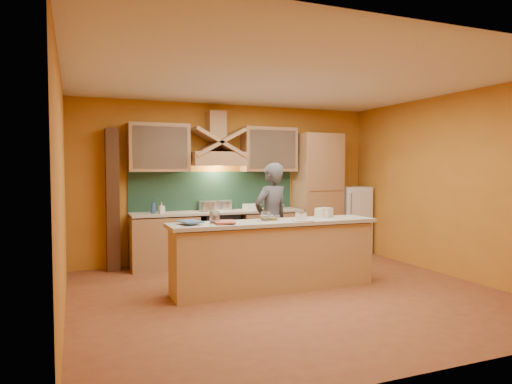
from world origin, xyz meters
name	(u,v)px	position (x,y,z in m)	size (l,w,h in m)	color
floor	(290,294)	(0.00, 0.00, 0.00)	(5.50, 5.00, 0.01)	brown
ceiling	(291,80)	(0.00, 0.00, 2.80)	(5.50, 5.00, 0.01)	white
wall_back	(230,183)	(0.00, 2.50, 1.40)	(5.50, 0.02, 2.80)	#C27925
wall_front	(430,201)	(0.00, -2.50, 1.40)	(5.50, 0.02, 2.80)	#C27925
wall_left	(62,192)	(-2.75, 0.00, 1.40)	(0.02, 5.00, 2.80)	#C27925
wall_right	(453,185)	(2.75, 0.00, 1.40)	(0.02, 5.00, 2.80)	#C27925
base_cabinet_left	(164,242)	(-1.25, 2.20, 0.43)	(1.10, 0.60, 0.86)	#A8794C
base_cabinet_right	(269,236)	(0.65, 2.20, 0.43)	(1.10, 0.60, 0.86)	#A8794C
counter_top	(219,212)	(-0.30, 2.20, 0.90)	(3.00, 0.62, 0.04)	beige
stove	(219,238)	(-0.30, 2.20, 0.45)	(0.60, 0.58, 0.90)	black
backsplash	(214,191)	(-0.30, 2.48, 1.25)	(3.00, 0.03, 0.70)	#183528
range_hood	(218,159)	(-0.30, 2.25, 1.82)	(0.92, 0.50, 0.24)	#A8794C
hood_chimney	(216,126)	(-0.30, 2.35, 2.40)	(0.30, 0.30, 0.50)	#A8794C
upper_cabinet_left	(159,148)	(-1.30, 2.33, 2.00)	(1.00, 0.35, 0.80)	#A8794C
upper_cabinet_right	(269,150)	(0.70, 2.33, 2.00)	(1.00, 0.35, 0.80)	#A8794C
pantry_column	(318,195)	(1.65, 2.20, 1.15)	(0.80, 0.60, 2.30)	#A8794C
fridge	(351,220)	(2.40, 2.20, 0.65)	(0.58, 0.60, 1.30)	white
trim_column_left	(112,200)	(-2.05, 2.35, 1.15)	(0.20, 0.30, 2.30)	#472816
island_body	(274,257)	(-0.10, 0.30, 0.44)	(2.80, 0.55, 0.88)	tan
island_top	(274,223)	(-0.10, 0.30, 0.92)	(2.90, 0.62, 0.05)	beige
person	(271,219)	(0.19, 1.07, 0.87)	(0.63, 0.42, 1.74)	#4C4C51
pot_large	(209,207)	(-0.48, 2.19, 0.99)	(0.26, 0.26, 0.18)	silver
pot_small	(226,207)	(-0.13, 2.31, 0.97)	(0.19, 0.19, 0.15)	silver
soap_bottle_a	(162,208)	(-1.30, 2.10, 1.01)	(0.08, 0.09, 0.19)	silver
soap_bottle_b	(153,207)	(-1.42, 2.20, 1.03)	(0.08, 0.08, 0.21)	#304C84
bowl_back	(278,206)	(0.88, 2.34, 0.96)	(0.23, 0.23, 0.07)	white
dish_rack	(252,207)	(0.34, 2.27, 0.97)	(0.27, 0.21, 0.10)	white
book_lower	(214,223)	(-0.96, 0.27, 0.96)	(0.26, 0.35, 0.03)	#B55240
book_upper	(181,222)	(-1.38, 0.30, 0.98)	(0.24, 0.33, 0.03)	#41648F
jar_large	(215,217)	(-0.94, 0.32, 1.02)	(0.13, 0.13, 0.16)	silver
jar_small	(266,216)	(-0.21, 0.33, 1.01)	(0.13, 0.13, 0.13)	white
kitchen_scale	(301,217)	(0.24, 0.17, 1.00)	(0.13, 0.13, 0.11)	white
mixing_bowl	(270,218)	(-0.12, 0.42, 0.98)	(0.26, 0.26, 0.06)	white
cloth	(303,221)	(0.24, 0.11, 0.95)	(0.25, 0.19, 0.02)	beige
grocery_bag_a	(324,213)	(0.75, 0.43, 1.01)	(0.21, 0.17, 0.14)	beige
grocery_bag_b	(322,213)	(0.70, 0.41, 1.01)	(0.20, 0.15, 0.12)	beige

